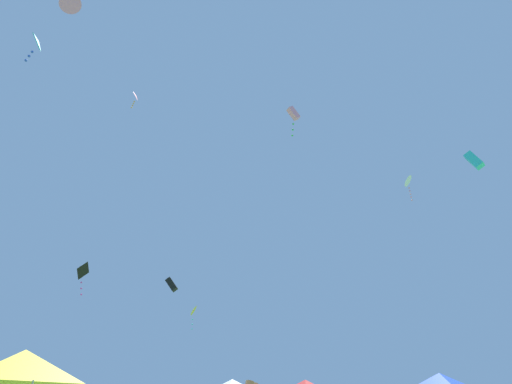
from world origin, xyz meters
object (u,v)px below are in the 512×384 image
at_px(canopy_tent_yellow, 21,367).
at_px(kite_black_box, 172,285).
at_px(kite_pink_box, 293,114).
at_px(kite_pink_delta, 70,4).
at_px(kite_yellow_delta, 193,311).
at_px(kite_red_diamond, 136,97).
at_px(kite_white_delta, 408,182).
at_px(kite_black_diamond, 82,272).
at_px(kite_cyan_box, 474,160).
at_px(kite_cyan_diamond, 38,43).

relative_size(canopy_tent_yellow, kite_black_box, 3.28).
distance_m(canopy_tent_yellow, kite_pink_box, 21.27).
distance_m(canopy_tent_yellow, kite_pink_delta, 16.71).
height_order(kite_yellow_delta, kite_black_box, kite_black_box).
height_order(kite_red_diamond, kite_black_box, kite_red_diamond).
height_order(kite_yellow_delta, kite_white_delta, kite_white_delta).
bearing_deg(kite_white_delta, kite_pink_delta, -136.88).
xyz_separation_m(kite_black_diamond, kite_white_delta, (27.93, 1.96, 8.31)).
bearing_deg(canopy_tent_yellow, kite_pink_box, 34.58).
xyz_separation_m(kite_pink_box, kite_black_diamond, (-17.65, 8.03, -8.38)).
bearing_deg(kite_cyan_box, kite_pink_box, -167.38).
bearing_deg(kite_red_diamond, canopy_tent_yellow, -77.41).
bearing_deg(kite_red_diamond, kite_cyan_box, 6.60).
xyz_separation_m(kite_red_diamond, kite_white_delta, (22.22, 10.01, -2.77)).
height_order(kite_black_diamond, kite_pink_delta, kite_pink_delta).
relative_size(kite_red_diamond, kite_pink_delta, 1.54).
distance_m(kite_pink_box, kite_cyan_diamond, 17.37).
height_order(kite_pink_box, kite_black_box, kite_pink_box).
bearing_deg(kite_white_delta, kite_yellow_delta, 167.90).
xyz_separation_m(kite_black_diamond, kite_cyan_diamond, (1.45, -13.89, 10.52)).
bearing_deg(kite_black_diamond, kite_cyan_diamond, -84.05).
height_order(canopy_tent_yellow, kite_yellow_delta, kite_yellow_delta).
relative_size(kite_white_delta, kite_pink_delta, 1.99).
bearing_deg(canopy_tent_yellow, kite_black_diamond, 115.68).
height_order(kite_red_diamond, kite_cyan_box, kite_red_diamond).
relative_size(kite_cyan_diamond, kite_pink_delta, 2.37).
height_order(kite_pink_box, kite_white_delta, kite_pink_box).
bearing_deg(kite_white_delta, kite_red_diamond, -155.76).
xyz_separation_m(kite_yellow_delta, kite_white_delta, (20.03, -4.29, 10.13)).
bearing_deg(kite_yellow_delta, kite_black_diamond, -141.62).
xyz_separation_m(canopy_tent_yellow, kite_red_diamond, (-1.59, 7.13, 19.85)).
distance_m(kite_red_diamond, kite_black_box, 14.87).
bearing_deg(kite_pink_delta, kite_pink_box, 42.07).
bearing_deg(kite_cyan_diamond, kite_pink_delta, -39.49).
distance_m(kite_black_diamond, kite_yellow_delta, 10.24).
bearing_deg(kite_white_delta, kite_cyan_box, -71.55).
height_order(kite_pink_box, kite_cyan_box, kite_pink_box).
distance_m(kite_white_delta, kite_pink_delta, 29.32).
bearing_deg(kite_yellow_delta, kite_pink_delta, -93.22).
bearing_deg(canopy_tent_yellow, kite_white_delta, 39.71).
bearing_deg(kite_black_box, kite_cyan_box, -13.12).
relative_size(kite_pink_delta, kite_cyan_box, 0.81).
relative_size(kite_red_diamond, kite_black_box, 1.61).
distance_m(kite_black_box, kite_cyan_box, 24.33).
bearing_deg(kite_cyan_diamond, kite_yellow_delta, 72.24).
relative_size(kite_yellow_delta, kite_cyan_box, 1.40).
bearing_deg(kite_pink_delta, kite_black_box, 86.76).
distance_m(kite_black_box, kite_pink_delta, 20.26).
bearing_deg(canopy_tent_yellow, kite_cyan_box, 23.43).
height_order(kite_black_diamond, kite_white_delta, kite_white_delta).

